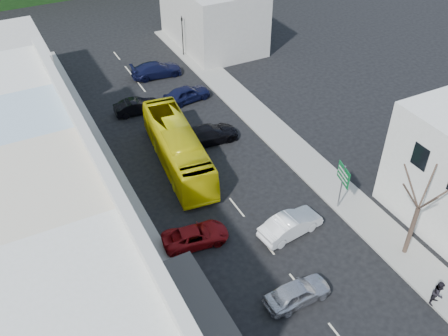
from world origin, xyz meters
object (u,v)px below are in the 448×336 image
pedestrian_right (439,293)px  traffic_signal (183,37)px  car_white (291,225)px  direction_sign (341,188)px  street_tree (418,209)px  car_silver (298,293)px  car_red (196,235)px  bus (178,148)px  pedestrian_left (148,247)px

pedestrian_right → traffic_signal: size_ratio=0.38×
car_white → direction_sign: (4.42, 0.53, 1.20)m
street_tree → car_silver: bearing=179.3°
pedestrian_right → car_red: bearing=121.4°
pedestrian_right → car_white: bearing=104.1°
car_white → pedestrian_right: size_ratio=2.59×
car_red → traffic_signal: 28.43m
car_red → pedestrian_right: pedestrian_right is taller
bus → car_white: 11.19m
car_silver → street_tree: (8.29, -0.09, 3.20)m
traffic_signal → car_red: bearing=55.8°
direction_sign → street_tree: street_tree is taller
car_silver → car_red: same height
car_red → street_tree: (11.63, -7.08, 3.20)m
bus → car_silver: (0.95, -15.38, -0.85)m
pedestrian_left → pedestrian_right: bearing=-107.2°
car_silver → direction_sign: direction_sign is taller
direction_sign → street_tree: 5.94m
car_white → street_tree: bearing=-139.1°
street_tree → traffic_signal: street_tree is taller
car_silver → direction_sign: (7.12, 5.37, 1.20)m
bus → car_silver: bus is taller
direction_sign → street_tree: (1.17, -5.47, 2.00)m
direction_sign → traffic_signal: size_ratio=0.84×
car_silver → car_red: size_ratio=0.96×
car_red → traffic_signal: bearing=-14.7°
direction_sign → pedestrian_right: bearing=-77.1°
bus → car_silver: 15.44m
car_red → traffic_signal: size_ratio=1.02×
bus → street_tree: (9.25, -15.48, 2.35)m
pedestrian_left → pedestrian_right: (13.58, -11.02, 0.00)m
bus → pedestrian_right: bearing=-61.2°
pedestrian_left → street_tree: size_ratio=0.22×
pedestrian_left → car_silver: bearing=-115.3°
car_white → traffic_signal: (4.62, 28.46, 1.56)m
pedestrian_right → direction_sign: direction_sign is taller
bus → pedestrian_right: bus is taller
street_tree → car_white: bearing=138.6°
car_silver → pedestrian_right: bearing=-120.0°
bus → car_silver: size_ratio=2.64×
car_silver → street_tree: bearing=-91.3°
car_white → pedestrian_right: 9.80m
street_tree → traffic_signal: (-0.97, 33.39, -1.64)m
car_white → pedestrian_left: bearing=68.8°
car_red → car_silver: bearing=-147.1°
car_red → car_white: bearing=-102.2°
bus → direction_sign: 12.86m
car_silver → pedestrian_left: 9.66m
street_tree → direction_sign: bearing=102.1°
bus → traffic_signal: (8.27, 17.92, 0.71)m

